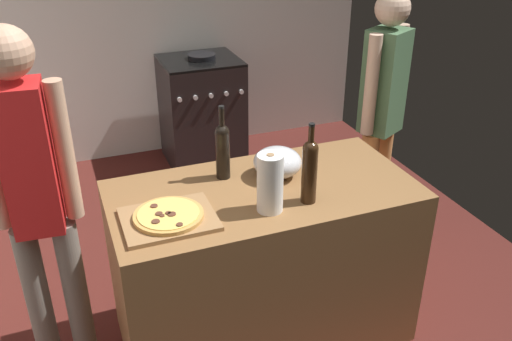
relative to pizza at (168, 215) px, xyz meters
name	(u,v)px	position (x,y,z in m)	size (l,w,h in m)	color
ground_plane	(199,241)	(0.40, 1.08, -0.93)	(3.99, 3.73, 0.02)	#511E19
kitchen_wall_rear	(138,6)	(0.40, 2.69, 0.38)	(3.99, 0.10, 2.60)	beige
counter	(263,264)	(0.49, 0.12, -0.48)	(1.48, 0.74, 0.89)	olive
cutting_board	(169,219)	(0.00, 0.00, -0.02)	(0.40, 0.32, 0.02)	#9E7247
pizza	(168,215)	(0.00, 0.00, 0.00)	(0.30, 0.30, 0.03)	tan
mixing_bowl	(277,162)	(0.60, 0.22, 0.04)	(0.24, 0.24, 0.15)	#B2B2B7
paper_towel_roll	(270,183)	(0.44, -0.07, 0.11)	(0.12, 0.12, 0.28)	white
wine_bottle_dark	(223,148)	(0.35, 0.30, 0.13)	(0.07, 0.07, 0.38)	black
wine_bottle_green	(310,169)	(0.64, -0.06, 0.14)	(0.07, 0.07, 0.39)	#331E0F
stove	(202,111)	(0.79, 2.29, -0.46)	(0.64, 0.61, 0.96)	black
person_in_stripes	(36,199)	(-0.52, 0.20, 0.08)	(0.36, 0.22, 1.74)	slate
person_in_red	(381,109)	(1.48, 0.65, 0.05)	(0.35, 0.28, 1.68)	#D88C4C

